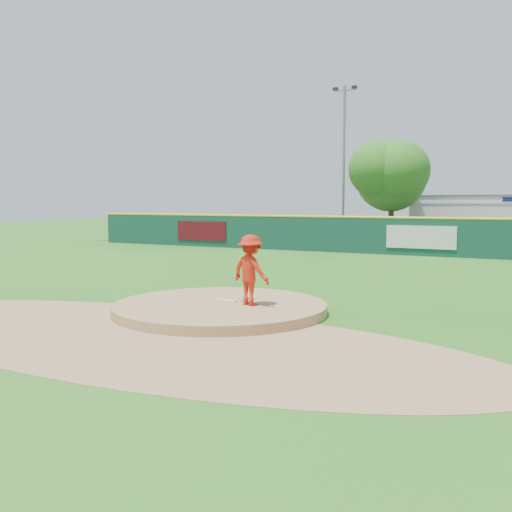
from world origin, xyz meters
The scene contains 12 objects.
ground centered at (0.00, 0.00, 0.00)m, with size 120.00×120.00×0.00m, color #286B19.
pitchers_mound centered at (0.00, 0.00, 0.00)m, with size 5.50×5.50×0.50m, color #9E774C.
pitching_rubber centered at (0.00, 0.30, 0.27)m, with size 0.60×0.15×0.04m, color white.
infield_dirt_arc centered at (0.00, -3.00, 0.01)m, with size 15.40×15.40×0.01m, color #9E774C.
parking_lot centered at (0.00, 27.00, 0.01)m, with size 44.00×16.00×0.02m, color #38383A.
pitcher centered at (0.83, 0.14, 1.14)m, with size 1.15×0.66×1.78m, color red.
van centered at (2.62, 25.76, 0.66)m, with size 2.13×4.62×1.28m, color silver.
fence_banners centered at (-5.43, 17.92, 1.00)m, with size 17.24×0.04×1.20m.
playground_slide centered at (-15.61, 22.91, 0.83)m, with size 1.05×2.96×1.63m.
outfield_fence centered at (0.00, 18.00, 1.09)m, with size 40.00×0.14×2.07m.
deciduous_tree centered at (-2.00, 25.00, 4.55)m, with size 5.60×5.60×7.36m.
light_pole_left centered at (-6.00, 27.00, 6.05)m, with size 1.75×0.25×11.00m.
Camera 1 is at (7.55, -12.41, 2.86)m, focal length 40.00 mm.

